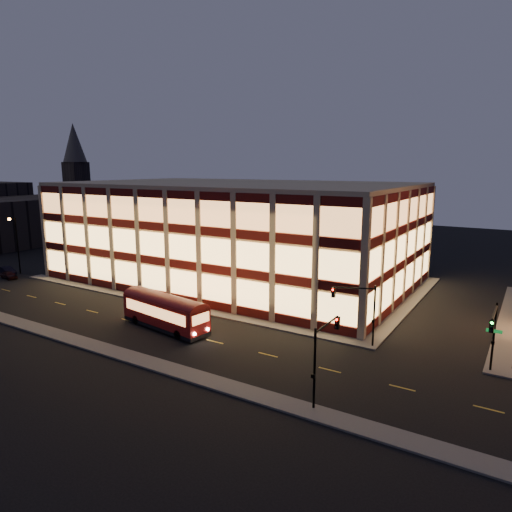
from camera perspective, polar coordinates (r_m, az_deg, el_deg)
The scene contains 16 objects.
ground at distance 55.79m, azimuth -9.74°, elevation -6.57°, with size 200.00×200.00×0.00m, color black.
sidewalk_office_south at distance 58.42m, azimuth -11.31°, elevation -5.74°, with size 54.00×2.00×0.15m, color #514F4C.
sidewalk_office_east at distance 60.35m, azimuth 18.57°, elevation -5.56°, with size 2.00×30.00×0.15m, color #514F4C.
sidewalk_tower_west at distance 59.06m, azimuth 29.06°, elevation -6.77°, with size 2.00×30.00×0.15m, color #514F4C.
sidewalk_near at distance 47.42m, azimuth -20.32°, elevation -10.25°, with size 100.00×2.00×0.15m, color #514F4C.
office_building at distance 69.02m, azimuth -2.47°, elevation 3.15°, with size 50.45×30.45×14.50m.
bg_building_a at distance 113.87m, azimuth -27.62°, elevation 3.90°, with size 18.00×28.00×10.00m, color #2D2621.
church_tower at distance 132.41m, azimuth -21.38°, elevation 6.97°, with size 5.00×5.00×18.00m, color #2D2621.
church_spire at distance 132.33m, azimuth -21.81°, elevation 13.02°, with size 6.00×6.00×10.00m, color #4C473F.
traffic_signal_far at distance 43.89m, azimuth 12.76°, elevation -5.95°, with size 3.79×1.87×6.00m.
traffic_signal_right at distance 41.06m, azimuth 27.55°, elevation -8.19°, with size 1.20×4.37×6.00m.
traffic_signal_near at distance 33.50m, azimuth 8.43°, elevation -11.21°, with size 0.32×4.45×6.00m.
street_lamp_a at distance 81.21m, azimuth -27.81°, elevation 1.81°, with size 0.44×1.22×9.02m.
trolley_bus at distance 49.01m, azimuth -11.31°, elevation -6.61°, with size 11.20×4.33×3.70m.
parked_car_0 at distance 78.99m, azimuth -28.51°, elevation -2.10°, with size 1.38×3.42×1.17m, color black.
parked_car_1 at distance 82.16m, azimuth -28.69°, elevation -1.61°, with size 1.35×3.87×1.28m, color black.
Camera 1 is at (35.50, -39.63, 16.78)m, focal length 32.00 mm.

